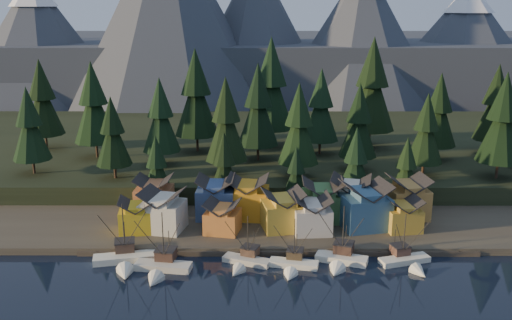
{
  "coord_description": "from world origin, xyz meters",
  "views": [
    {
      "loc": [
        -4.24,
        -89.32,
        48.44
      ],
      "look_at": [
        -4.49,
        30.0,
        15.64
      ],
      "focal_mm": 40.0,
      "sensor_mm": 36.0,
      "label": 1
    }
  ],
  "objects_px": {
    "boat_1": "(161,261)",
    "boat_4": "(341,252)",
    "boat_5": "(408,256)",
    "house_front_1": "(163,209)",
    "boat_3": "(293,259)",
    "house_back_1": "(216,196)",
    "house_back_0": "(154,194)",
    "house_front_0": "(137,214)",
    "boat_2": "(245,256)",
    "boat_0": "(125,253)"
  },
  "relations": [
    {
      "from": "boat_5",
      "to": "house_back_1",
      "type": "bearing_deg",
      "value": 132.88
    },
    {
      "from": "boat_1",
      "to": "boat_5",
      "type": "xyz_separation_m",
      "value": [
        46.79,
        3.1,
        -0.36
      ]
    },
    {
      "from": "boat_2",
      "to": "house_front_1",
      "type": "bearing_deg",
      "value": 163.06
    },
    {
      "from": "boat_5",
      "to": "boat_4",
      "type": "bearing_deg",
      "value": 160.93
    },
    {
      "from": "boat_5",
      "to": "house_front_1",
      "type": "bearing_deg",
      "value": 146.56
    },
    {
      "from": "house_front_0",
      "to": "house_back_1",
      "type": "distance_m",
      "value": 18.32
    },
    {
      "from": "boat_3",
      "to": "house_back_1",
      "type": "height_order",
      "value": "house_back_1"
    },
    {
      "from": "house_front_0",
      "to": "house_back_0",
      "type": "height_order",
      "value": "house_back_0"
    },
    {
      "from": "boat_2",
      "to": "house_front_0",
      "type": "xyz_separation_m",
      "value": [
        -23.2,
        13.53,
        3.33
      ]
    },
    {
      "from": "boat_2",
      "to": "house_front_0",
      "type": "height_order",
      "value": "boat_2"
    },
    {
      "from": "boat_0",
      "to": "house_back_0",
      "type": "relative_size",
      "value": 1.54
    },
    {
      "from": "boat_1",
      "to": "boat_4",
      "type": "height_order",
      "value": "boat_4"
    },
    {
      "from": "boat_1",
      "to": "boat_3",
      "type": "relative_size",
      "value": 1.18
    },
    {
      "from": "house_front_0",
      "to": "house_back_0",
      "type": "bearing_deg",
      "value": 72.86
    },
    {
      "from": "boat_1",
      "to": "house_front_1",
      "type": "bearing_deg",
      "value": 105.68
    },
    {
      "from": "house_front_0",
      "to": "boat_4",
      "type": "bearing_deg",
      "value": -24.0
    },
    {
      "from": "boat_4",
      "to": "house_back_1",
      "type": "xyz_separation_m",
      "value": [
        -25.41,
        21.48,
        3.99
      ]
    },
    {
      "from": "house_front_1",
      "to": "boat_2",
      "type": "bearing_deg",
      "value": -26.86
    },
    {
      "from": "boat_1",
      "to": "house_back_0",
      "type": "relative_size",
      "value": 1.41
    },
    {
      "from": "boat_2",
      "to": "boat_4",
      "type": "relative_size",
      "value": 0.84
    },
    {
      "from": "boat_1",
      "to": "boat_3",
      "type": "bearing_deg",
      "value": 11.79
    },
    {
      "from": "house_back_1",
      "to": "boat_5",
      "type": "bearing_deg",
      "value": -27.79
    },
    {
      "from": "boat_2",
      "to": "house_back_1",
      "type": "xyz_separation_m",
      "value": [
        -6.99,
        21.99,
        4.49
      ]
    },
    {
      "from": "boat_5",
      "to": "house_back_1",
      "type": "height_order",
      "value": "house_back_1"
    },
    {
      "from": "boat_3",
      "to": "boat_4",
      "type": "xyz_separation_m",
      "value": [
        9.26,
        1.96,
        0.49
      ]
    },
    {
      "from": "house_front_0",
      "to": "boat_2",
      "type": "bearing_deg",
      "value": -36.88
    },
    {
      "from": "house_back_1",
      "to": "boat_1",
      "type": "bearing_deg",
      "value": -106.9
    },
    {
      "from": "boat_0",
      "to": "boat_2",
      "type": "distance_m",
      "value": 23.01
    },
    {
      "from": "house_front_1",
      "to": "house_back_0",
      "type": "height_order",
      "value": "house_front_1"
    },
    {
      "from": "boat_0",
      "to": "house_back_0",
      "type": "distance_m",
      "value": 23.86
    },
    {
      "from": "boat_1",
      "to": "boat_5",
      "type": "relative_size",
      "value": 1.13
    },
    {
      "from": "boat_3",
      "to": "boat_4",
      "type": "bearing_deg",
      "value": 24.08
    },
    {
      "from": "boat_2",
      "to": "boat_3",
      "type": "relative_size",
      "value": 1.0
    },
    {
      "from": "boat_0",
      "to": "boat_3",
      "type": "bearing_deg",
      "value": -15.41
    },
    {
      "from": "house_front_1",
      "to": "house_back_0",
      "type": "distance_m",
      "value": 10.31
    },
    {
      "from": "house_front_1",
      "to": "house_back_1",
      "type": "relative_size",
      "value": 1.07
    },
    {
      "from": "boat_3",
      "to": "house_back_1",
      "type": "bearing_deg",
      "value": 136.67
    },
    {
      "from": "boat_4",
      "to": "house_front_0",
      "type": "xyz_separation_m",
      "value": [
        -41.62,
        13.03,
        2.83
      ]
    },
    {
      "from": "boat_0",
      "to": "boat_5",
      "type": "distance_m",
      "value": 54.28
    },
    {
      "from": "boat_5",
      "to": "house_front_1",
      "type": "xyz_separation_m",
      "value": [
        -49.03,
        14.12,
        4.18
      ]
    },
    {
      "from": "boat_1",
      "to": "boat_3",
      "type": "height_order",
      "value": "boat_1"
    },
    {
      "from": "house_front_0",
      "to": "house_front_1",
      "type": "relative_size",
      "value": 0.78
    },
    {
      "from": "boat_2",
      "to": "boat_1",
      "type": "bearing_deg",
      "value": -147.34
    },
    {
      "from": "boat_2",
      "to": "boat_3",
      "type": "bearing_deg",
      "value": 12.8
    },
    {
      "from": "boat_0",
      "to": "house_front_0",
      "type": "distance_m",
      "value": 13.42
    },
    {
      "from": "boat_1",
      "to": "boat_5",
      "type": "bearing_deg",
      "value": 12.06
    },
    {
      "from": "boat_2",
      "to": "house_front_1",
      "type": "height_order",
      "value": "house_front_1"
    },
    {
      "from": "boat_1",
      "to": "house_front_1",
      "type": "xyz_separation_m",
      "value": [
        -2.24,
        17.22,
        3.82
      ]
    },
    {
      "from": "boat_5",
      "to": "house_front_0",
      "type": "height_order",
      "value": "boat_5"
    },
    {
      "from": "boat_4",
      "to": "house_front_1",
      "type": "distance_m",
      "value": 38.87
    }
  ]
}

